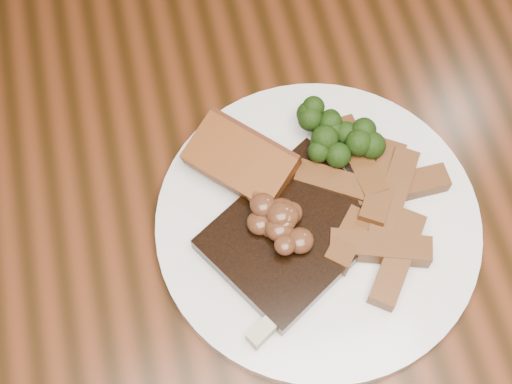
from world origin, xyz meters
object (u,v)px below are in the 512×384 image
(garlic_bread, at_px, (240,171))
(steak, at_px, (295,233))
(dining_table, at_px, (271,253))
(potato_wedges, at_px, (386,210))
(plate, at_px, (317,224))

(garlic_bread, bearing_deg, steak, -18.48)
(dining_table, relative_size, steak, 10.51)
(potato_wedges, bearing_deg, steak, -178.27)
(steak, bearing_deg, dining_table, 83.98)
(plate, distance_m, steak, 0.03)
(steak, height_order, potato_wedges, potato_wedges)
(dining_table, distance_m, garlic_bread, 0.13)
(dining_table, xyz_separation_m, potato_wedges, (0.10, -0.02, 0.12))
(plate, bearing_deg, steak, -158.05)
(plate, relative_size, potato_wedges, 2.59)
(potato_wedges, bearing_deg, dining_table, 166.21)
(dining_table, height_order, potato_wedges, potato_wedges)
(potato_wedges, bearing_deg, plate, 172.88)
(plate, height_order, garlic_bread, garlic_bread)
(potato_wedges, bearing_deg, garlic_bread, 149.74)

